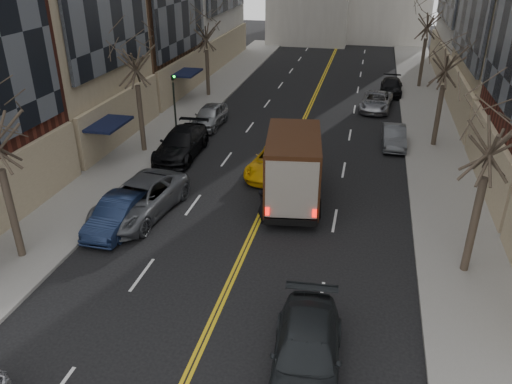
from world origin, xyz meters
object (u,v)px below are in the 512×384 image
ups_truck (293,167)px  pedestrian (263,206)px  taxi (274,162)px  observer_sedan (306,353)px

ups_truck → pedestrian: size_ratio=4.14×
taxi → pedestrian: (0.52, -5.50, 0.14)m
pedestrian → observer_sedan: bearing=-177.7°
pedestrian → taxi: bearing=-12.7°
observer_sedan → ups_truck: bearing=97.4°
observer_sedan → taxi: observer_sedan is taller
ups_truck → taxi: (-1.50, 3.02, -1.13)m
observer_sedan → taxi: size_ratio=1.04×
observer_sedan → pedestrian: (-3.21, 8.62, 0.09)m
taxi → observer_sedan: bearing=-68.4°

